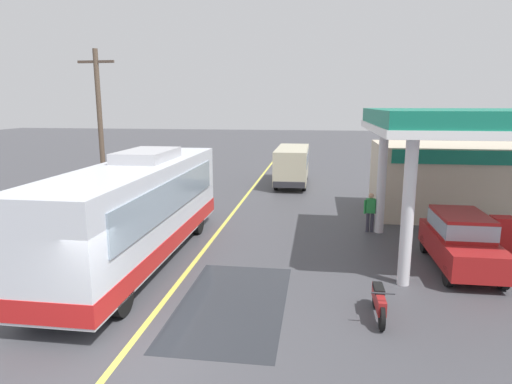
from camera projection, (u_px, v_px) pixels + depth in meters
ground at (255, 185)px, 28.76m from camera, size 120.00×120.00×0.00m
lane_divider_stripe at (242, 202)px, 23.91m from camera, size 0.16×50.00×0.01m
wet_puddle_patch at (232, 303)px, 11.77m from camera, size 2.84×5.39×0.01m
coach_bus_main at (138, 212)px, 14.71m from camera, size 2.60×11.04×3.69m
gas_station_roadside at (466, 167)px, 18.70m from camera, size 9.10×11.95×5.10m
car_at_pump at (461, 238)px, 14.14m from camera, size 1.70×4.20×1.82m
minibus_opposing_lane at (292, 162)px, 28.69m from camera, size 2.04×6.13×2.44m
motorcycle_parked_forecourt at (379, 301)px, 10.94m from camera, size 0.55×1.80×0.92m
pedestrian_near_pump at (370, 210)px, 18.16m from camera, size 0.55×0.22×1.66m
utility_pole_roadside at (101, 128)px, 21.29m from camera, size 1.80×0.24×7.82m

